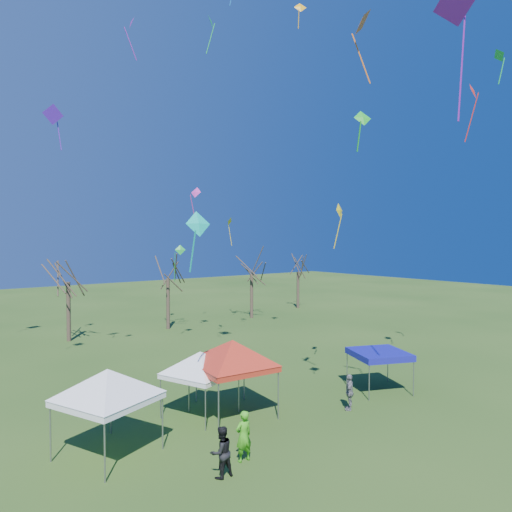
{
  "coord_description": "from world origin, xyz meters",
  "views": [
    {
      "loc": [
        -12.59,
        -12.55,
        7.9
      ],
      "look_at": [
        -0.46,
        3.0,
        7.21
      ],
      "focal_mm": 32.0,
      "sensor_mm": 36.0,
      "label": 1
    }
  ],
  "objects_px": {
    "tent_red": "(233,345)",
    "person_green": "(244,436)",
    "tree_2": "(68,261)",
    "tree_5": "(298,259)",
    "tent_white_west": "(108,375)",
    "tent_blue": "(379,354)",
    "tree_3": "(168,261)",
    "person_grey": "(349,392)",
    "person_dark": "(221,452)",
    "tree_4": "(252,258)",
    "tent_white_mid": "(200,356)"
  },
  "relations": [
    {
      "from": "tent_white_west",
      "to": "person_grey",
      "type": "bearing_deg",
      "value": -13.28
    },
    {
      "from": "tree_5",
      "to": "tent_white_west",
      "type": "distance_m",
      "value": 37.86
    },
    {
      "from": "tree_4",
      "to": "tent_white_west",
      "type": "height_order",
      "value": "tree_4"
    },
    {
      "from": "tree_2",
      "to": "tent_red",
      "type": "height_order",
      "value": "tree_2"
    },
    {
      "from": "tree_2",
      "to": "tree_3",
      "type": "distance_m",
      "value": 8.41
    },
    {
      "from": "tree_3",
      "to": "tree_5",
      "type": "xyz_separation_m",
      "value": [
        17.69,
        2.02,
        -0.35
      ]
    },
    {
      "from": "tent_white_mid",
      "to": "tent_red",
      "type": "relative_size",
      "value": 0.79
    },
    {
      "from": "tent_red",
      "to": "tent_blue",
      "type": "distance_m",
      "value": 8.33
    },
    {
      "from": "tree_5",
      "to": "tent_white_west",
      "type": "xyz_separation_m",
      "value": [
        -30.46,
        -22.31,
        -2.75
      ]
    },
    {
      "from": "tent_white_mid",
      "to": "tent_blue",
      "type": "bearing_deg",
      "value": -17.54
    },
    {
      "from": "tree_5",
      "to": "person_dark",
      "type": "bearing_deg",
      "value": -137.01
    },
    {
      "from": "tent_blue",
      "to": "person_grey",
      "type": "height_order",
      "value": "tent_blue"
    },
    {
      "from": "tree_3",
      "to": "tent_red",
      "type": "xyz_separation_m",
      "value": [
        -6.97,
        -19.94,
        -2.89
      ]
    },
    {
      "from": "tree_4",
      "to": "tree_5",
      "type": "height_order",
      "value": "tree_4"
    },
    {
      "from": "tent_red",
      "to": "tent_white_west",
      "type": "bearing_deg",
      "value": -176.62
    },
    {
      "from": "tent_white_west",
      "to": "tent_blue",
      "type": "xyz_separation_m",
      "value": [
        13.8,
        -1.62,
        -1.07
      ]
    },
    {
      "from": "tree_2",
      "to": "tree_5",
      "type": "distance_m",
      "value": 26.15
    },
    {
      "from": "tree_3",
      "to": "person_green",
      "type": "height_order",
      "value": "tree_3"
    },
    {
      "from": "tree_2",
      "to": "tent_white_west",
      "type": "bearing_deg",
      "value": -101.98
    },
    {
      "from": "tree_2",
      "to": "tent_blue",
      "type": "bearing_deg",
      "value": -67.03
    },
    {
      "from": "tree_3",
      "to": "tent_blue",
      "type": "xyz_separation_m",
      "value": [
        1.03,
        -21.91,
        -4.16
      ]
    },
    {
      "from": "tree_4",
      "to": "person_dark",
      "type": "bearing_deg",
      "value": -129.26
    },
    {
      "from": "tree_4",
      "to": "tree_3",
      "type": "bearing_deg",
      "value": 179.74
    },
    {
      "from": "person_green",
      "to": "tent_blue",
      "type": "bearing_deg",
      "value": -169.16
    },
    {
      "from": "tree_3",
      "to": "tent_white_mid",
      "type": "height_order",
      "value": "tree_3"
    },
    {
      "from": "tent_blue",
      "to": "person_green",
      "type": "distance_m",
      "value": 10.35
    },
    {
      "from": "tent_white_mid",
      "to": "tree_4",
      "type": "bearing_deg",
      "value": 47.45
    },
    {
      "from": "tent_white_mid",
      "to": "person_dark",
      "type": "bearing_deg",
      "value": -113.92
    },
    {
      "from": "tree_2",
      "to": "tent_red",
      "type": "relative_size",
      "value": 1.84
    },
    {
      "from": "tent_red",
      "to": "person_grey",
      "type": "bearing_deg",
      "value": -31.13
    },
    {
      "from": "tent_white_mid",
      "to": "person_grey",
      "type": "height_order",
      "value": "tent_white_mid"
    },
    {
      "from": "tree_4",
      "to": "tent_blue",
      "type": "relative_size",
      "value": 2.26
    },
    {
      "from": "tent_white_west",
      "to": "person_dark",
      "type": "xyz_separation_m",
      "value": [
        2.41,
        -3.84,
        -2.13
      ]
    },
    {
      "from": "tent_red",
      "to": "person_dark",
      "type": "xyz_separation_m",
      "value": [
        -3.39,
        -4.18,
        -2.33
      ]
    },
    {
      "from": "person_grey",
      "to": "person_dark",
      "type": "bearing_deg",
      "value": -28.44
    },
    {
      "from": "tree_2",
      "to": "tent_red",
      "type": "xyz_separation_m",
      "value": [
        1.43,
        -20.28,
        -3.1
      ]
    },
    {
      "from": "tree_3",
      "to": "person_dark",
      "type": "bearing_deg",
      "value": -113.24
    },
    {
      "from": "tent_blue",
      "to": "person_dark",
      "type": "xyz_separation_m",
      "value": [
        -11.39,
        -2.21,
        -1.06
      ]
    },
    {
      "from": "tree_5",
      "to": "tent_white_west",
      "type": "height_order",
      "value": "tree_5"
    },
    {
      "from": "tree_5",
      "to": "person_dark",
      "type": "relative_size",
      "value": 4.38
    },
    {
      "from": "tree_4",
      "to": "person_dark",
      "type": "distance_m",
      "value": 31.53
    },
    {
      "from": "tree_3",
      "to": "person_grey",
      "type": "relative_size",
      "value": 4.73
    },
    {
      "from": "tent_white_west",
      "to": "person_green",
      "type": "distance_m",
      "value": 5.41
    },
    {
      "from": "tent_white_mid",
      "to": "person_dark",
      "type": "distance_m",
      "value": 5.87
    },
    {
      "from": "tent_red",
      "to": "person_dark",
      "type": "bearing_deg",
      "value": -129.04
    },
    {
      "from": "person_green",
      "to": "person_grey",
      "type": "bearing_deg",
      "value": -171.29
    },
    {
      "from": "tree_3",
      "to": "tent_white_west",
      "type": "xyz_separation_m",
      "value": [
        -12.77,
        -20.29,
        -3.1
      ]
    },
    {
      "from": "tent_red",
      "to": "person_green",
      "type": "distance_m",
      "value": 4.88
    },
    {
      "from": "tree_2",
      "to": "tree_3",
      "type": "relative_size",
      "value": 1.03
    },
    {
      "from": "person_dark",
      "to": "tent_red",
      "type": "bearing_deg",
      "value": -129.1
    }
  ]
}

